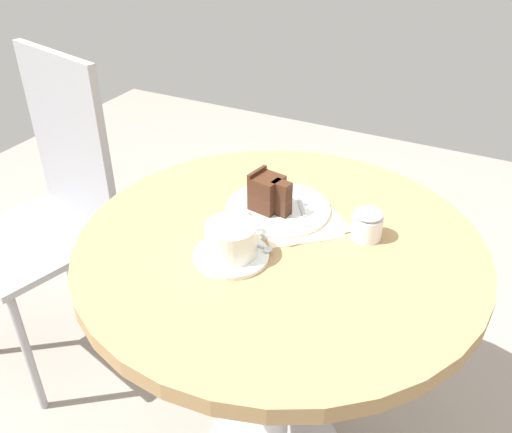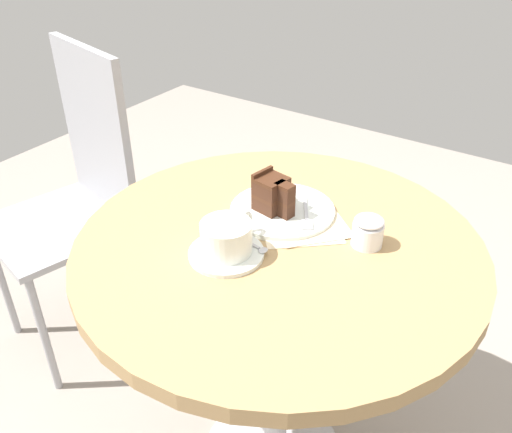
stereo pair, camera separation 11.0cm
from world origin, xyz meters
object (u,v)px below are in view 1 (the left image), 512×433
at_px(cafe_chair, 54,196).
at_px(napkin, 302,221).
at_px(teaspoon, 255,245).
at_px(cake_slice, 269,193).
at_px(saucer, 231,255).
at_px(fork, 303,213).
at_px(cake_plate, 278,209).
at_px(sugar_pot, 367,224).
at_px(coffee_cup, 232,238).

bearing_deg(cafe_chair, napkin, 11.78).
height_order(teaspoon, cake_slice, cake_slice).
relative_size(teaspoon, napkin, 0.44).
xyz_separation_m(saucer, fork, (0.19, -0.07, 0.01)).
distance_m(saucer, cake_plate, 0.19).
height_order(napkin, sugar_pot, sugar_pot).
height_order(coffee_cup, teaspoon, coffee_cup).
relative_size(cafe_chair, sugar_pot, 14.66).
distance_m(cake_slice, napkin, 0.09).
xyz_separation_m(cake_plate, fork, (-0.00, -0.06, 0.01)).
bearing_deg(saucer, teaspoon, -33.16).
relative_size(teaspoon, cake_slice, 1.08).
bearing_deg(coffee_cup, napkin, -22.69).
xyz_separation_m(cake_plate, napkin, (-0.01, -0.06, -0.00)).
bearing_deg(teaspoon, cafe_chair, 175.38).
bearing_deg(cafe_chair, fork, 12.71).
bearing_deg(cake_slice, sugar_pot, -87.48).
height_order(cake_slice, fork, cake_slice).
bearing_deg(cake_slice, cafe_chair, 87.28).
relative_size(cake_plate, fork, 1.82).
relative_size(cake_slice, sugar_pot, 1.44).
bearing_deg(coffee_cup, cake_slice, 1.72).
xyz_separation_m(cake_plate, sugar_pot, (-0.01, -0.20, 0.03)).
bearing_deg(sugar_pot, teaspoon, 127.77).
height_order(cake_plate, cafe_chair, cafe_chair).
bearing_deg(napkin, coffee_cup, 157.31).
bearing_deg(fork, sugar_pot, 55.64).
bearing_deg(napkin, cake_slice, 91.51).
xyz_separation_m(cake_slice, napkin, (0.00, -0.08, -0.05)).
bearing_deg(cafe_chair, cake_slice, 11.37).
relative_size(coffee_cup, cake_slice, 1.44).
relative_size(saucer, fork, 1.18).
relative_size(coffee_cup, fork, 1.08).
height_order(saucer, napkin, saucer).
bearing_deg(coffee_cup, cake_plate, -2.99).
distance_m(coffee_cup, cafe_chair, 0.77).
xyz_separation_m(coffee_cup, napkin, (0.17, -0.07, -0.04)).
bearing_deg(coffee_cup, sugar_pot, -49.47).
bearing_deg(fork, saucer, -52.28).
height_order(saucer, teaspoon, teaspoon).
xyz_separation_m(fork, cafe_chair, (0.02, 0.79, -0.18)).
distance_m(saucer, napkin, 0.19).
distance_m(cake_slice, sugar_pot, 0.22).
bearing_deg(cake_plate, teaspoon, -172.40).
distance_m(saucer, coffee_cup, 0.04).
height_order(coffee_cup, cake_slice, cake_slice).
relative_size(cake_plate, cafe_chair, 0.24).
height_order(fork, cafe_chair, cafe_chair).
xyz_separation_m(coffee_cup, fork, (0.19, -0.07, -0.03)).
relative_size(napkin, cafe_chair, 0.24).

